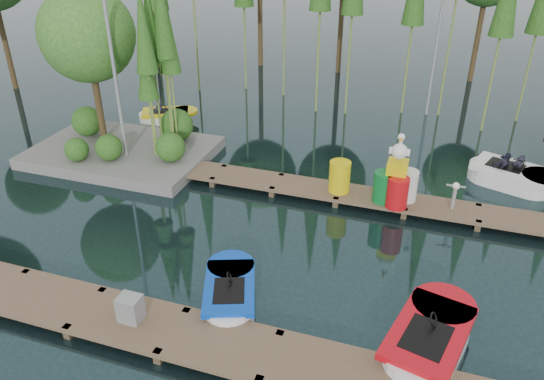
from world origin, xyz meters
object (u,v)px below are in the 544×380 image
(drum_cluster, at_px, (396,183))
(boat_blue, at_px, (230,293))
(island, at_px, (108,67))
(yellow_barrel, at_px, (340,177))
(boat_red, at_px, (428,341))
(utility_cabinet, at_px, (130,308))
(boat_yellow_far, at_px, (167,116))

(drum_cluster, bearing_deg, boat_blue, -119.61)
(island, distance_m, yellow_barrel, 8.66)
(boat_red, bearing_deg, yellow_barrel, 132.36)
(boat_red, distance_m, utility_cabinet, 6.21)
(boat_yellow_far, relative_size, drum_cluster, 1.23)
(boat_yellow_far, relative_size, utility_cabinet, 4.49)
(boat_blue, relative_size, boat_red, 0.84)
(island, height_order, boat_red, island)
(boat_blue, bearing_deg, boat_yellow_far, 105.11)
(boat_blue, xyz_separation_m, yellow_barrel, (1.33, 5.49, 0.54))
(yellow_barrel, bearing_deg, drum_cluster, -5.28)
(boat_yellow_far, height_order, yellow_barrel, yellow_barrel)
(boat_yellow_far, height_order, utility_cabinet, boat_yellow_far)
(island, bearing_deg, boat_blue, -42.07)
(boat_red, relative_size, yellow_barrel, 3.32)
(boat_red, relative_size, drum_cluster, 1.50)
(island, relative_size, yellow_barrel, 6.94)
(boat_blue, height_order, boat_yellow_far, boat_yellow_far)
(boat_red, distance_m, yellow_barrel, 6.43)
(boat_blue, bearing_deg, utility_cabinet, -157.60)
(island, relative_size, utility_cabinet, 11.45)
(boat_red, bearing_deg, utility_cabinet, -153.58)
(boat_blue, relative_size, boat_yellow_far, 1.03)
(drum_cluster, bearing_deg, yellow_barrel, 174.72)
(utility_cabinet, bearing_deg, boat_blue, 42.84)
(boat_yellow_far, bearing_deg, utility_cabinet, -70.26)
(boat_blue, relative_size, drum_cluster, 1.27)
(boat_yellow_far, distance_m, utility_cabinet, 12.23)
(utility_cabinet, relative_size, drum_cluster, 0.27)
(island, height_order, drum_cluster, island)
(island, distance_m, boat_yellow_far, 4.39)
(boat_blue, distance_m, utility_cabinet, 2.25)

